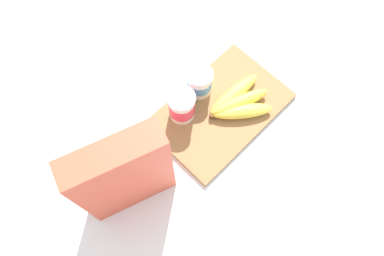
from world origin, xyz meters
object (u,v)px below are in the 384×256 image
object	(u,v)px
yogurt_cup_back	(200,82)
banana_bunch	(239,103)
cereal_box	(124,175)
yogurt_cup_front	(182,106)
cutting_board	(221,110)

from	to	relation	value
yogurt_cup_back	banana_bunch	xyz separation A→B (m)	(0.04, -0.10, -0.02)
cereal_box	yogurt_cup_front	bearing A→B (deg)	-145.95
cutting_board	yogurt_cup_back	world-z (taller)	yogurt_cup_back
yogurt_cup_back	banana_bunch	bearing A→B (deg)	-70.59
cutting_board	yogurt_cup_front	bearing A→B (deg)	142.87
cereal_box	banana_bunch	bearing A→B (deg)	-165.53
cutting_board	yogurt_cup_front	distance (m)	0.11
yogurt_cup_front	yogurt_cup_back	xyz separation A→B (m)	(0.08, 0.02, -0.00)
cutting_board	cereal_box	distance (m)	0.33
cereal_box	yogurt_cup_front	distance (m)	0.24
cutting_board	yogurt_cup_back	bearing A→B (deg)	88.98
cereal_box	yogurt_cup_back	world-z (taller)	cereal_box
banana_bunch	yogurt_cup_front	bearing A→B (deg)	143.98
cutting_board	yogurt_cup_front	size ratio (longest dim) A/B	3.79
yogurt_cup_front	yogurt_cup_back	distance (m)	0.08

